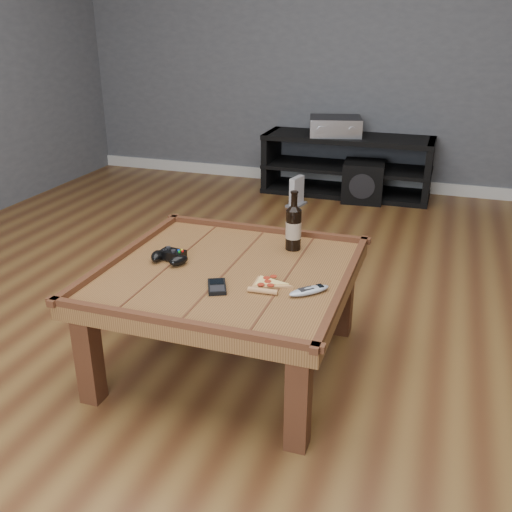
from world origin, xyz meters
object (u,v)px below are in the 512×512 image
(coffee_table, at_px, (228,283))
(av_receiver, at_px, (335,126))
(game_controller, at_px, (170,256))
(game_console, at_px, (297,193))
(media_console, at_px, (347,166))
(smartphone, at_px, (217,287))
(remote_control, at_px, (309,290))
(beer_bottle, at_px, (294,226))
(pizza_slice, at_px, (267,284))
(subwoofer, at_px, (363,181))

(coffee_table, distance_m, av_receiver, 2.75)
(game_controller, relative_size, game_console, 0.79)
(media_console, distance_m, game_console, 0.57)
(smartphone, relative_size, remote_control, 0.90)
(beer_bottle, bearing_deg, smartphone, -109.25)
(coffee_table, distance_m, pizza_slice, 0.23)
(subwoofer, bearing_deg, media_console, 134.96)
(game_console, bearing_deg, av_receiver, 79.64)
(media_console, relative_size, game_console, 5.94)
(subwoofer, relative_size, game_console, 1.49)
(remote_control, distance_m, subwoofer, 2.73)
(remote_control, distance_m, game_console, 2.52)
(coffee_table, bearing_deg, pizza_slice, -25.04)
(remote_control, xyz_separation_m, game_console, (-0.68, 2.40, -0.36))
(game_controller, bearing_deg, subwoofer, 87.43)
(coffee_table, xyz_separation_m, beer_bottle, (0.19, 0.31, 0.17))
(coffee_table, bearing_deg, subwoofer, 86.26)
(game_controller, bearing_deg, game_console, 98.09)
(media_console, relative_size, subwoofer, 3.99)
(pizza_slice, distance_m, subwoofer, 2.72)
(beer_bottle, height_order, subwoofer, beer_bottle)
(beer_bottle, xyz_separation_m, game_controller, (-0.46, -0.31, -0.08))
(coffee_table, bearing_deg, game_controller, 179.81)
(smartphone, bearing_deg, game_console, 72.93)
(game_console, bearing_deg, smartphone, -68.98)
(media_console, distance_m, subwoofer, 0.24)
(coffee_table, distance_m, smartphone, 0.19)
(game_controller, distance_m, av_receiver, 2.75)
(game_controller, bearing_deg, pizza_slice, -4.51)
(game_console, bearing_deg, media_console, 69.01)
(pizza_slice, relative_size, game_console, 0.90)
(game_controller, bearing_deg, coffee_table, 6.74)
(coffee_table, bearing_deg, media_console, 90.00)
(smartphone, bearing_deg, coffee_table, 72.89)
(media_console, relative_size, game_controller, 7.50)
(av_receiver, bearing_deg, pizza_slice, -97.62)
(beer_bottle, xyz_separation_m, game_console, (-0.51, 1.98, -0.45))
(coffee_table, distance_m, remote_control, 0.39)
(media_console, xyz_separation_m, pizza_slice, (0.20, -2.84, 0.21))
(media_console, distance_m, smartphone, 2.93)
(beer_bottle, distance_m, subwoofer, 2.33)
(coffee_table, relative_size, smartphone, 7.19)
(subwoofer, height_order, game_console, subwoofer)
(game_console, bearing_deg, beer_bottle, -62.43)
(game_controller, bearing_deg, remote_control, -2.35)
(subwoofer, bearing_deg, av_receiver, 149.15)
(remote_control, bearing_deg, game_controller, -144.26)
(media_console, xyz_separation_m, av_receiver, (-0.11, -0.01, 0.33))
(subwoofer, bearing_deg, game_console, -151.79)
(smartphone, xyz_separation_m, game_console, (-0.34, 2.47, -0.35))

